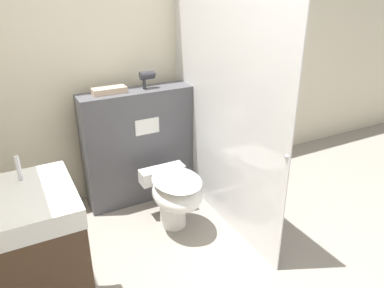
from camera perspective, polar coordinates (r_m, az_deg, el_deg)
name	(u,v)px	position (r m, az deg, el deg)	size (l,w,h in m)	color
wall_back	(137,62)	(3.51, -8.45, 12.30)	(8.00, 0.06, 2.50)	beige
partition_panel	(143,145)	(3.48, -7.44, -0.21)	(1.09, 0.26, 1.06)	#4C4C51
shower_glass	(222,114)	(3.02, 4.54, 4.60)	(0.04, 1.64, 1.90)	silver
toilet	(175,194)	(3.10, -2.68, -7.64)	(0.39, 0.60, 0.49)	white
sink_vanity	(40,269)	(2.33, -22.11, -17.19)	(0.48, 0.57, 1.11)	#473323
hair_drier	(147,76)	(3.31, -6.80, 10.27)	(0.16, 0.07, 0.15)	#2D2D33
folded_towel	(109,90)	(3.24, -12.52, 8.00)	(0.28, 0.12, 0.05)	tan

